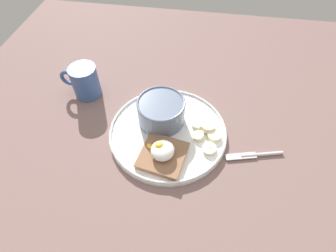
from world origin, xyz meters
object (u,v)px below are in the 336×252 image
at_px(banana_slice_back, 209,149).
at_px(knife, 254,155).
at_px(banana_slice_left, 198,124).
at_px(banana_slice_inner, 214,135).
at_px(coffee_mug, 84,81).
at_px(poached_egg, 163,150).
at_px(oatmeal_bowl, 161,112).
at_px(banana_slice_front, 198,136).
at_px(toast_slice, 164,156).
at_px(banana_slice_right, 208,127).

distance_m(banana_slice_back, knife, 0.10).
distance_m(banana_slice_left, banana_slice_inner, 0.05).
bearing_deg(coffee_mug, poached_egg, 53.65).
bearing_deg(banana_slice_inner, knife, 70.24).
bearing_deg(banana_slice_left, oatmeal_bowl, -92.42).
bearing_deg(banana_slice_front, banana_slice_left, -172.93).
relative_size(banana_slice_back, coffee_mug, 0.44).
bearing_deg(knife, coffee_mug, -106.99).
bearing_deg(oatmeal_bowl, poached_egg, 12.23).
height_order(toast_slice, banana_slice_right, banana_slice_right).
bearing_deg(poached_egg, banana_slice_inner, 124.52).
relative_size(banana_slice_right, banana_slice_inner, 0.97).
bearing_deg(toast_slice, poached_egg, -113.99).
bearing_deg(banana_slice_inner, banana_slice_right, -138.59).
bearing_deg(banana_slice_back, oatmeal_bowl, -120.25).
bearing_deg(banana_slice_inner, coffee_mug, -106.24).
bearing_deg(knife, oatmeal_bowl, -105.88).
relative_size(banana_slice_front, banana_slice_right, 0.70).
bearing_deg(banana_slice_left, coffee_mug, -103.71).
height_order(banana_slice_back, coffee_mug, coffee_mug).
xyz_separation_m(toast_slice, banana_slice_right, (-0.10, 0.09, 0.00)).
distance_m(banana_slice_front, banana_slice_left, 0.04).
distance_m(banana_slice_left, coffee_mug, 0.32).
bearing_deg(banana_slice_right, knife, 64.29).
bearing_deg(banana_slice_back, toast_slice, -70.44).
relative_size(banana_slice_left, coffee_mug, 0.39).
bearing_deg(banana_slice_back, poached_egg, -71.01).
xyz_separation_m(banana_slice_left, banana_slice_inner, (0.03, 0.04, 0.00)).
bearing_deg(banana_slice_front, knife, 79.55).
xyz_separation_m(toast_slice, banana_slice_inner, (-0.08, 0.11, -0.00)).
relative_size(poached_egg, banana_slice_back, 1.52).
distance_m(banana_slice_front, banana_slice_inner, 0.04).
bearing_deg(knife, toast_slice, -78.19).
xyz_separation_m(poached_egg, banana_slice_inner, (-0.08, 0.11, -0.02)).
bearing_deg(coffee_mug, banana_slice_left, 76.29).
xyz_separation_m(banana_slice_back, coffee_mug, (-0.14, -0.34, 0.03)).
relative_size(banana_slice_inner, knife, 0.35).
distance_m(toast_slice, banana_slice_front, 0.10).
bearing_deg(banana_slice_right, poached_egg, -43.98).
relative_size(oatmeal_bowl, coffee_mug, 1.10).
bearing_deg(toast_slice, banana_slice_inner, 125.08).
distance_m(oatmeal_bowl, coffee_mug, 0.23).
bearing_deg(poached_egg, oatmeal_bowl, -167.77).
distance_m(toast_slice, banana_slice_inner, 0.13).
bearing_deg(coffee_mug, toast_slice, 53.71).
bearing_deg(oatmeal_bowl, banana_slice_inner, 76.97).
relative_size(oatmeal_bowl, knife, 0.87).
bearing_deg(knife, banana_slice_back, -85.99).
xyz_separation_m(banana_slice_inner, knife, (0.03, 0.09, -0.01)).
bearing_deg(toast_slice, banana_slice_right, 136.64).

